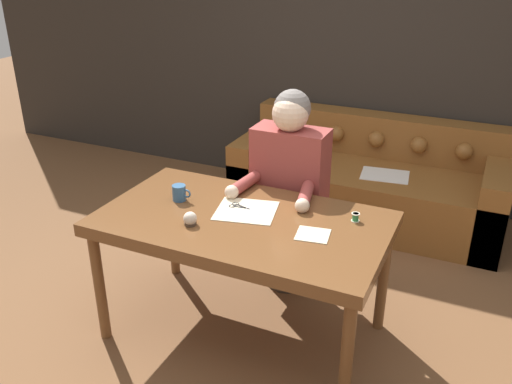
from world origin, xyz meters
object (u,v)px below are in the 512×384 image
dining_table (243,230)px  person (289,191)px  thread_spool (355,217)px  pin_cushion (190,219)px  scissors (242,207)px  couch (368,182)px  mug (179,193)px

dining_table → person: 0.57m
thread_spool → pin_cushion: bearing=-152.5°
scissors → thread_spool: 0.61m
dining_table → pin_cushion: (-0.21, -0.18, 0.10)m
dining_table → thread_spool: (0.55, 0.21, 0.09)m
dining_table → thread_spool: bearing=21.3°
thread_spool → pin_cushion: size_ratio=0.63×
couch → person: size_ratio=1.61×
mug → person: bearing=48.9°
scissors → mug: bearing=-170.7°
pin_cushion → person: bearing=71.7°
person → couch: bearing=79.4°
mug → pin_cushion: (0.21, -0.23, -0.01)m
scissors → pin_cushion: pin_cushion is taller
couch → mug: bearing=-111.5°
mug → thread_spool: size_ratio=2.51×
scissors → mug: 0.37m
scissors → pin_cushion: bearing=-118.2°
dining_table → pin_cushion: size_ratio=21.24×
person → thread_spool: 0.63m
thread_spool → pin_cushion: pin_cushion is taller
dining_table → couch: (0.26, 1.77, -0.38)m
thread_spool → pin_cushion: (-0.76, -0.39, 0.01)m
dining_table → thread_spool: thread_spool is taller
mug → thread_spool: 0.98m
mug → pin_cushion: size_ratio=1.58×
scissors → couch: bearing=79.2°
couch → mug: 1.92m
dining_table → mug: bearing=173.4°
scissors → pin_cushion: 0.33m
person → pin_cushion: (-0.25, -0.75, 0.10)m
couch → mug: size_ratio=18.51×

